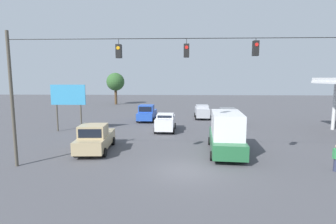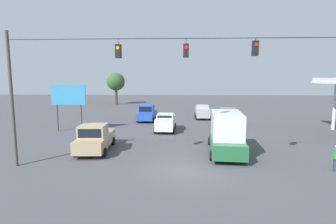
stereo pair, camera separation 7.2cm
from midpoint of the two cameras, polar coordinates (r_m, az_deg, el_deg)
name	(u,v)px [view 1 (the left image)]	position (r m, az deg, el deg)	size (l,w,h in m)	color
ground_plane	(186,170)	(16.30, 3.71, -12.58)	(140.00, 140.00, 0.00)	#47474C
overhead_signal_span	(187,85)	(15.70, 3.95, 5.98)	(21.65, 0.38, 8.40)	#4C473D
sedan_grey_oncoming_far	(228,116)	(32.12, 12.80, -0.85)	(2.13, 4.01, 2.00)	slate
sedan_silver_oncoming_deep	(202,111)	(36.33, 7.37, 0.12)	(2.01, 4.07, 1.87)	#A8AAB2
sedan_white_withflow_mid	(165,122)	(27.51, -0.66, -2.20)	(2.16, 4.18, 1.85)	silver
box_truck_green_crossing_near	(226,133)	(19.93, 12.49, -4.52)	(2.89, 6.75, 3.07)	#236038
pickup_truck_blue_withflow_far	(147,113)	(34.37, -4.65, -0.26)	(2.32, 5.36, 2.12)	#234CB2
pickup_truck_tan_parked_shoulder	(95,138)	(20.86, -15.67, -5.58)	(2.53, 5.31, 2.12)	tan
traffic_cone_nearest	(89,150)	(20.17, -16.88, -7.87)	(0.32, 0.32, 0.72)	orange
traffic_cone_second	(99,141)	(22.73, -14.94, -6.07)	(0.32, 0.32, 0.72)	orange
traffic_cone_third	(111,134)	(25.34, -12.49, -4.61)	(0.32, 0.32, 0.72)	orange
roadside_billboard	(68,98)	(29.01, -20.97, 2.87)	(3.61, 0.16, 4.88)	#4C473D
tree_horizon_left	(115,82)	(56.09, -11.40, 6.41)	(3.71, 3.71, 6.61)	#4C3823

